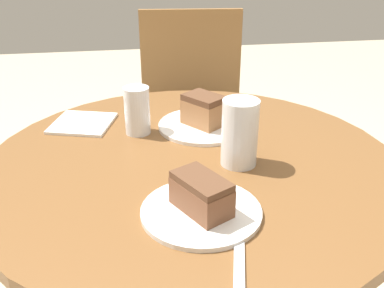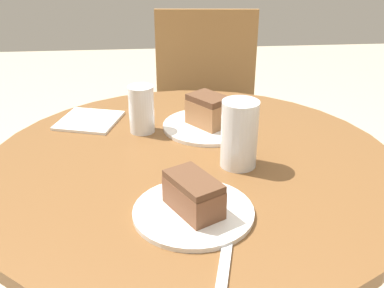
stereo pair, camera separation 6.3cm
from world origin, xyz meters
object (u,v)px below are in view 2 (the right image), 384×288
chair (206,115)px  plate_far (208,126)px  glass_lemonade (239,137)px  plate_near (193,212)px  cake_slice_near (193,194)px  glass_water (142,112)px  cake_slice_far (208,110)px

chair → plate_far: size_ratio=3.71×
chair → plate_far: bearing=-90.9°
chair → glass_lemonade: (-0.03, -0.90, 0.32)m
plate_near → cake_slice_near: size_ratio=1.71×
cake_slice_near → glass_water: 0.41m
plate_far → glass_water: size_ratio=1.95×
plate_near → cake_slice_far: 0.41m
chair → cake_slice_near: size_ratio=6.69×
plate_far → cake_slice_near: size_ratio=1.80×
cake_slice_far → glass_water: glass_water is taller
cake_slice_near → cake_slice_far: 0.41m
glass_water → cake_slice_near: bearing=-75.7°
plate_near → glass_lemonade: (0.12, 0.19, 0.07)m
glass_water → plate_near: bearing=-75.7°
chair → glass_lemonade: bearing=-86.6°
plate_far → glass_water: bearing=-177.9°
plate_near → plate_far: (0.08, 0.40, 0.00)m
cake_slice_far → glass_lemonade: 0.22m
plate_near → cake_slice_far: bearing=79.2°
cake_slice_near → glass_water: glass_water is taller
plate_far → cake_slice_far: size_ratio=1.91×
plate_far → glass_lemonade: bearing=-78.5°
plate_far → cake_slice_near: cake_slice_near is taller
plate_near → glass_water: bearing=104.3°
chair → glass_water: chair is taller
glass_lemonade → plate_near: bearing=-122.8°
plate_far → glass_water: 0.19m
cake_slice_near → glass_lemonade: 0.22m
cake_slice_far → glass_water: 0.18m
plate_near → cake_slice_near: (0.00, 0.00, 0.04)m
plate_near → cake_slice_far: (0.08, 0.40, 0.05)m
plate_near → cake_slice_far: size_ratio=1.81×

